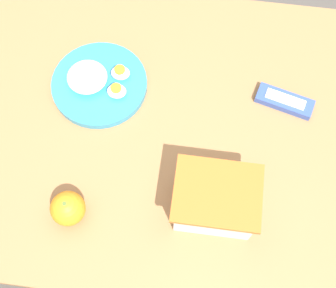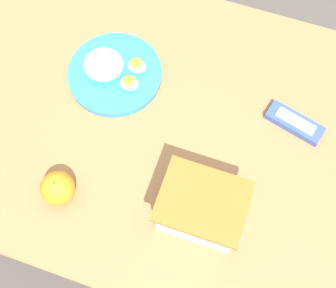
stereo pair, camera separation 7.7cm
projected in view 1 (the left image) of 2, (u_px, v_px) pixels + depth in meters
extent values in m
plane|color=#4C4742|center=(159.00, 213.00, 1.76)|extent=(10.00, 10.00, 0.00)
cube|color=#996B42|center=(152.00, 127.00, 1.06)|extent=(1.27, 0.75, 0.03)
cube|color=white|center=(215.00, 201.00, 0.93)|extent=(0.15, 0.12, 0.09)
cube|color=beige|center=(214.00, 203.00, 0.94)|extent=(0.14, 0.11, 0.06)
cube|color=orange|center=(218.00, 193.00, 0.88)|extent=(0.17, 0.13, 0.01)
ellipsoid|color=gray|center=(236.00, 208.00, 0.92)|extent=(0.07, 0.05, 0.03)
ellipsoid|color=gray|center=(194.00, 202.00, 0.92)|extent=(0.04, 0.04, 0.03)
sphere|color=orange|center=(68.00, 208.00, 0.93)|extent=(0.07, 0.07, 0.07)
cylinder|color=#4C662D|center=(64.00, 204.00, 0.90)|extent=(0.01, 0.01, 0.00)
cylinder|color=teal|center=(100.00, 84.00, 1.07)|extent=(0.22, 0.22, 0.02)
ellipsoid|color=white|center=(87.00, 77.00, 1.05)|extent=(0.09, 0.09, 0.04)
ellipsoid|color=white|center=(120.00, 73.00, 1.06)|extent=(0.04, 0.04, 0.02)
cylinder|color=#F4A823|center=(120.00, 70.00, 1.05)|extent=(0.02, 0.02, 0.01)
ellipsoid|color=white|center=(117.00, 91.00, 1.04)|extent=(0.04, 0.04, 0.02)
cylinder|color=#F4A823|center=(116.00, 88.00, 1.03)|extent=(0.02, 0.02, 0.01)
cube|color=#334C9E|center=(285.00, 101.00, 1.06)|extent=(0.14, 0.08, 0.02)
cube|color=white|center=(286.00, 99.00, 1.05)|extent=(0.09, 0.05, 0.00)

